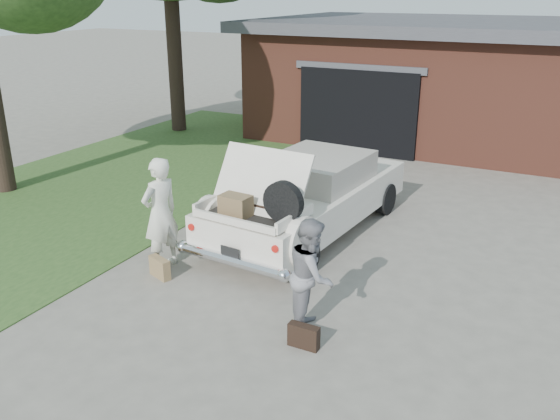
% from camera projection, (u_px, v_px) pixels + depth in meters
% --- Properties ---
extents(ground, '(90.00, 90.00, 0.00)m').
position_uv_depth(ground, '(261.00, 294.00, 8.56)').
color(ground, gray).
rests_on(ground, ground).
extents(grass_strip, '(6.00, 16.00, 0.02)m').
position_uv_depth(grass_strip, '(112.00, 183.00, 13.40)').
color(grass_strip, '#2D4C1E').
rests_on(grass_strip, ground).
extents(house, '(12.80, 7.80, 3.30)m').
position_uv_depth(house, '(481.00, 79.00, 17.12)').
color(house, brown).
rests_on(house, ground).
extents(sedan, '(2.24, 4.91, 1.84)m').
position_uv_depth(sedan, '(309.00, 196.00, 10.50)').
color(sedan, white).
rests_on(sedan, ground).
extents(woman_left, '(0.57, 0.73, 1.78)m').
position_uv_depth(woman_left, '(160.00, 214.00, 9.12)').
color(woman_left, silver).
rests_on(woman_left, ground).
extents(woman_right, '(0.78, 0.88, 1.51)m').
position_uv_depth(woman_right, '(312.00, 275.00, 7.48)').
color(woman_right, gray).
rests_on(woman_right, ground).
extents(suitcase_left, '(0.43, 0.26, 0.32)m').
position_uv_depth(suitcase_left, '(160.00, 268.00, 9.01)').
color(suitcase_left, '#9A7A4E').
rests_on(suitcase_left, ground).
extents(suitcase_right, '(0.39, 0.13, 0.30)m').
position_uv_depth(suitcase_right, '(304.00, 336.00, 7.25)').
color(suitcase_right, black).
rests_on(suitcase_right, ground).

